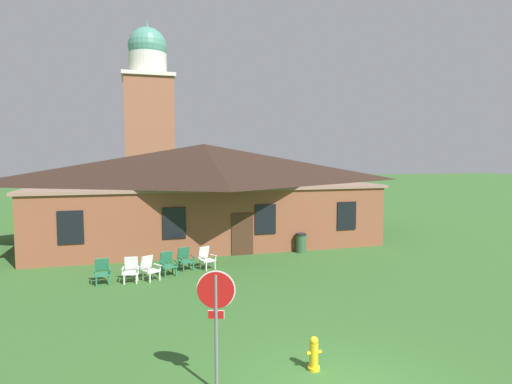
% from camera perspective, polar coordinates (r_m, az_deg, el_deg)
% --- Properties ---
extents(brick_building, '(18.91, 10.40, 5.66)m').
position_cam_1_polar(brick_building, '(25.72, -6.93, 0.21)').
color(brick_building, brown).
rests_on(brick_building, ground).
extents(dome_tower, '(5.18, 5.18, 18.92)m').
position_cam_1_polar(dome_tower, '(45.86, -14.15, 9.25)').
color(dome_tower, '#93563D').
rests_on(dome_tower, ground).
extents(stop_sign, '(0.77, 0.28, 2.57)m').
position_cam_1_polar(stop_sign, '(9.07, -5.38, -15.02)').
color(stop_sign, slate).
rests_on(stop_sign, ground).
extents(lawn_chair_by_porch, '(0.69, 0.72, 0.96)m').
position_cam_1_polar(lawn_chair_by_porch, '(17.72, -19.91, -9.89)').
color(lawn_chair_by_porch, '#28704C').
rests_on(lawn_chair_by_porch, ground).
extents(lawn_chair_near_door, '(0.68, 0.71, 0.96)m').
position_cam_1_polar(lawn_chair_near_door, '(17.62, -16.40, -9.88)').
color(lawn_chair_near_door, white).
rests_on(lawn_chair_near_door, ground).
extents(lawn_chair_left_end, '(0.84, 0.87, 0.96)m').
position_cam_1_polar(lawn_chair_left_end, '(17.66, -14.10, -9.80)').
color(lawn_chair_left_end, silver).
rests_on(lawn_chair_left_end, ground).
extents(lawn_chair_middle, '(0.74, 0.78, 0.96)m').
position_cam_1_polar(lawn_chair_middle, '(18.22, -11.74, -9.30)').
color(lawn_chair_middle, '#28704C').
rests_on(lawn_chair_middle, ground).
extents(lawn_chair_right_end, '(0.75, 0.80, 0.96)m').
position_cam_1_polar(lawn_chair_right_end, '(18.93, -9.49, -8.74)').
color(lawn_chair_right_end, '#28704C').
rests_on(lawn_chair_right_end, ground).
extents(lawn_chair_far_side, '(0.80, 0.84, 0.96)m').
position_cam_1_polar(lawn_chair_far_side, '(18.95, -6.72, -8.69)').
color(lawn_chair_far_side, silver).
rests_on(lawn_chair_far_side, ground).
extents(fire_hydrant, '(0.36, 0.28, 0.79)m').
position_cam_1_polar(fire_hydrant, '(10.50, 7.76, -20.71)').
color(fire_hydrant, gold).
rests_on(fire_hydrant, ground).
extents(trash_bin, '(0.56, 0.56, 0.98)m').
position_cam_1_polar(trash_bin, '(22.06, 6.04, -6.79)').
color(trash_bin, '#335638').
rests_on(trash_bin, ground).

